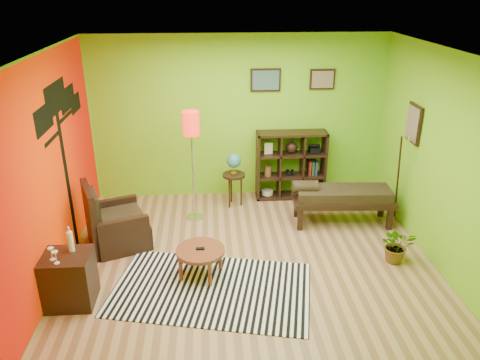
{
  "coord_description": "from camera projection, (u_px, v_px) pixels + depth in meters",
  "views": [
    {
      "loc": [
        -0.51,
        -5.47,
        3.57
      ],
      "look_at": [
        -0.1,
        0.39,
        1.05
      ],
      "focal_mm": 35.0,
      "sensor_mm": 36.0,
      "label": 1
    }
  ],
  "objects": [
    {
      "name": "coffee_table",
      "position": [
        200.0,
        253.0,
        6.02
      ],
      "size": [
        0.63,
        0.63,
        0.41
      ],
      "color": "brown",
      "rests_on": "ground"
    },
    {
      "name": "ground",
      "position": [
        249.0,
        261.0,
        6.46
      ],
      "size": [
        5.0,
        5.0,
        0.0
      ],
      "primitive_type": "plane",
      "color": "tan",
      "rests_on": "ground"
    },
    {
      "name": "armchair",
      "position": [
        114.0,
        227.0,
        6.74
      ],
      "size": [
        1.02,
        1.01,
        0.97
      ],
      "color": "black",
      "rests_on": "ground"
    },
    {
      "name": "cube_shelf",
      "position": [
        292.0,
        165.0,
        8.14
      ],
      "size": [
        1.2,
        0.35,
        1.2
      ],
      "color": "black",
      "rests_on": "ground"
    },
    {
      "name": "potted_plant",
      "position": [
        397.0,
        249.0,
        6.38
      ],
      "size": [
        0.53,
        0.57,
        0.39
      ],
      "primitive_type": "imported",
      "rotation": [
        0.0,
        0.0,
        -0.16
      ],
      "color": "#26661E",
      "rests_on": "ground"
    },
    {
      "name": "room_shell",
      "position": [
        243.0,
        136.0,
        5.76
      ],
      "size": [
        5.04,
        4.54,
        2.82
      ],
      "color": "#79CA1B",
      "rests_on": "ground"
    },
    {
      "name": "globe_table",
      "position": [
        234.0,
        167.0,
        7.78
      ],
      "size": [
        0.38,
        0.38,
        0.94
      ],
      "color": "black",
      "rests_on": "ground"
    },
    {
      "name": "bench",
      "position": [
        341.0,
        196.0,
        7.29
      ],
      "size": [
        1.61,
        0.65,
        0.73
      ],
      "color": "black",
      "rests_on": "ground"
    },
    {
      "name": "side_cabinet",
      "position": [
        69.0,
        279.0,
        5.51
      ],
      "size": [
        0.55,
        0.5,
        0.97
      ],
      "color": "black",
      "rests_on": "ground"
    },
    {
      "name": "floor_lamp",
      "position": [
        191.0,
        133.0,
        7.05
      ],
      "size": [
        0.27,
        0.27,
        1.78
      ],
      "color": "silver",
      "rests_on": "ground"
    },
    {
      "name": "zebra_rug",
      "position": [
        212.0,
        289.0,
        5.86
      ],
      "size": [
        2.7,
        1.95,
        0.01
      ],
      "primitive_type": "cube",
      "rotation": [
        0.0,
        0.0,
        -0.21
      ],
      "color": "white",
      "rests_on": "ground"
    }
  ]
}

